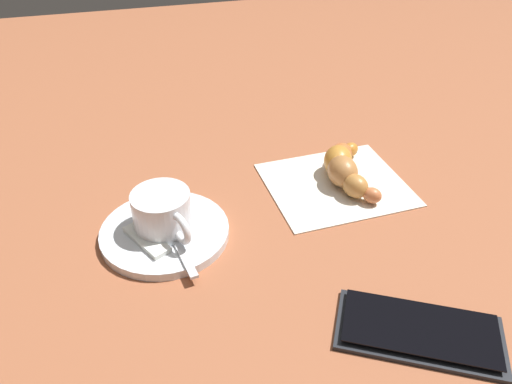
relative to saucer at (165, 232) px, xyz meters
name	(u,v)px	position (x,y,z in m)	size (l,w,h in m)	color
ground_plane	(261,214)	(-0.12, -0.01, -0.01)	(1.80, 1.80, 0.00)	#9B5737
saucer	(165,232)	(0.00, 0.00, 0.00)	(0.15, 0.15, 0.01)	white
espresso_cup	(163,212)	(0.00, 0.00, 0.03)	(0.07, 0.09, 0.05)	white
teaspoon	(169,224)	(-0.01, 0.00, 0.01)	(0.04, 0.14, 0.01)	silver
sugar_packet	(147,239)	(0.02, 0.02, 0.01)	(0.07, 0.02, 0.01)	white
napkin	(336,184)	(-0.23, -0.04, 0.00)	(0.18, 0.16, 0.00)	silver
croissant	(344,167)	(-0.24, -0.05, 0.02)	(0.08, 0.14, 0.04)	#C27A2C
cell_phone	(420,331)	(-0.21, 0.20, 0.00)	(0.17, 0.14, 0.01)	black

